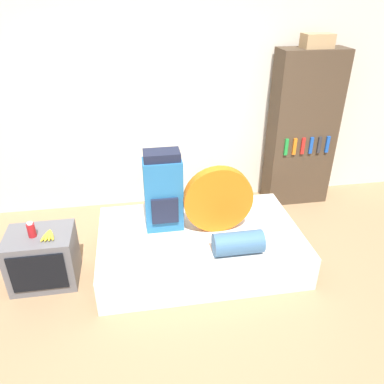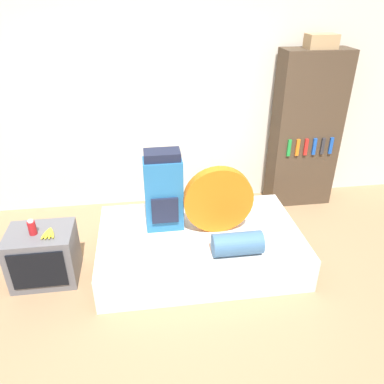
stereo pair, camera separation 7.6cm
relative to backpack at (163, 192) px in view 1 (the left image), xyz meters
name	(u,v)px [view 1 (the left image)]	position (x,y,z in m)	size (l,w,h in m)	color
ground_plane	(190,312)	(0.13, -0.84, -0.75)	(16.00, 16.00, 0.00)	#997551
wall_back	(163,102)	(0.13, 1.17, 0.55)	(8.00, 0.05, 2.60)	silver
bed	(199,246)	(0.33, -0.14, -0.57)	(1.98, 1.23, 0.35)	silver
backpack	(163,192)	(0.00, 0.00, 0.00)	(0.36, 0.25, 0.81)	#23669E
tent_bag	(218,200)	(0.51, -0.13, -0.06)	(0.67, 0.10, 0.67)	orange
sleeping_roll	(238,243)	(0.61, -0.53, -0.29)	(0.45, 0.21, 0.21)	#3D668E
television	(43,258)	(-1.16, -0.20, -0.49)	(0.60, 0.47, 0.52)	#5B5B60
canister	(31,230)	(-1.20, -0.22, -0.16)	(0.07, 0.07, 0.15)	#B2191E
banana_bunch	(49,235)	(-1.06, -0.25, -0.21)	(0.13, 0.18, 0.03)	yellow
bookshelf	(302,130)	(1.79, 0.93, 0.19)	(0.78, 0.37, 1.89)	#473828
cardboard_box	(317,41)	(1.81, 0.91, 1.21)	(0.32, 0.21, 0.15)	tan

